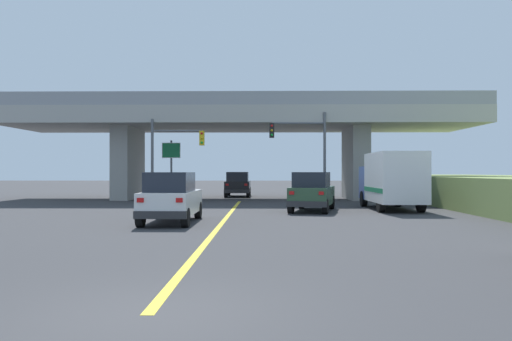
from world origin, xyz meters
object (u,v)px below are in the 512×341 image
Objects in this scene: box_truck at (392,180)px; traffic_signal_nearside at (306,145)px; suv_lead at (171,197)px; highway_sign at (171,157)px; sedan_oncoming at (238,184)px; traffic_signal_farside at (170,150)px; suv_crossing at (312,192)px.

box_truck is 1.10× the size of traffic_signal_nearside.
highway_sign reaches higher than suv_lead.
box_truck is at bearing -32.11° from highway_sign.
sedan_oncoming is at bearing 85.92° from suv_lead.
box_truck is (10.55, 7.24, 0.58)m from suv_lead.
box_truck is 1.19× the size of traffic_signal_farside.
suv_crossing is 1.16× the size of highway_sign.
box_truck reaches higher than suv_lead.
highway_sign reaches higher than suv_crossing.
traffic_signal_nearside is 9.57m from highway_sign.
traffic_signal_nearside is at bearing -59.75° from sedan_oncoming.
traffic_signal_farside is (-2.45, 13.28, 2.47)m from suv_lead.
suv_crossing is at bearing -46.60° from highway_sign.
highway_sign reaches higher than sedan_oncoming.
suv_lead is at bearing -79.54° from traffic_signal_farside.
highway_sign is (-2.81, 15.62, 2.03)m from suv_lead.
traffic_signal_nearside is 8.95m from traffic_signal_farside.
traffic_signal_nearside is at bearing 100.33° from suv_crossing.
traffic_signal_farside is (-8.65, 7.18, 2.47)m from suv_crossing.
box_truck is at bearing 27.22° from suv_crossing.
highway_sign is at bearing -124.71° from sedan_oncoming.
suv_crossing is 0.75× the size of box_truck.
sedan_oncoming is (1.57, 21.94, -0.00)m from suv_lead.
traffic_signal_nearside reaches higher than sedan_oncoming.
highway_sign is (-9.30, 2.13, -0.76)m from traffic_signal_nearside.
suv_crossing is 0.83× the size of traffic_signal_nearside.
suv_crossing is at bearing 44.57° from suv_lead.
highway_sign is (-13.36, 8.39, 1.45)m from box_truck.
suv_crossing is (6.19, 6.10, -0.00)m from suv_lead.
highway_sign is (-9.00, 9.52, 2.03)m from suv_crossing.
traffic_signal_nearside reaches higher than box_truck.
traffic_signal_farside reaches higher than box_truck.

